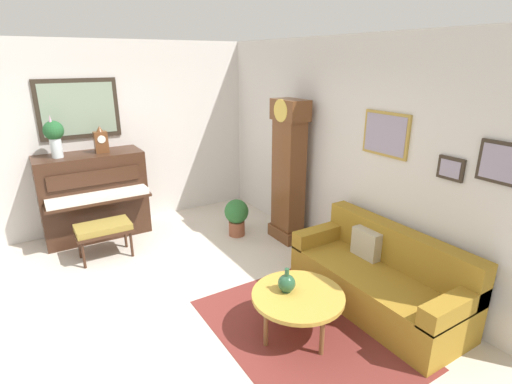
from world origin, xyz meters
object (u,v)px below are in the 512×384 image
object	(u,v)px
green_jug	(287,283)
couch	(379,279)
piano_bench	(103,229)
mantel_clock	(101,141)
potted_plant	(237,215)
grandfather_clock	(288,176)
piano	(94,195)
coffee_table	(298,297)
flower_vase	(54,135)

from	to	relation	value
green_jug	couch	bearing A→B (deg)	80.02
piano_bench	mantel_clock	world-z (taller)	mantel_clock
mantel_clock	potted_plant	world-z (taller)	mantel_clock
grandfather_clock	green_jug	distance (m)	2.12
mantel_clock	potted_plant	xyz separation A→B (m)	(1.09, 1.58, -1.10)
green_jug	potted_plant	xyz separation A→B (m)	(-2.15, 0.65, -0.19)
piano	couch	world-z (taller)	piano
piano_bench	coffee_table	size ratio (longest dim) A/B	0.80
grandfather_clock	mantel_clock	size ratio (longest dim) A/B	5.34
piano	flower_vase	xyz separation A→B (m)	(0.00, -0.39, 0.94)
piano_bench	mantel_clock	bearing A→B (deg)	162.33
piano	piano_bench	world-z (taller)	piano
piano	potted_plant	xyz separation A→B (m)	(1.09, 1.77, -0.31)
piano_bench	couch	size ratio (longest dim) A/B	0.37
piano_bench	mantel_clock	size ratio (longest dim) A/B	1.84
grandfather_clock	coffee_table	xyz separation A→B (m)	(1.77, -1.17, -0.57)
piano_bench	coffee_table	world-z (taller)	piano_bench
coffee_table	green_jug	bearing A→B (deg)	-147.27
mantel_clock	green_jug	distance (m)	3.49
couch	piano_bench	bearing A→B (deg)	-139.57
green_jug	piano	bearing A→B (deg)	-160.96
couch	grandfather_clock	bearing A→B (deg)	175.46
piano	flower_vase	world-z (taller)	flower_vase
coffee_table	flower_vase	xyz separation A→B (m)	(-3.34, -1.57, 1.17)
piano	coffee_table	world-z (taller)	piano
piano_bench	flower_vase	size ratio (longest dim) A/B	1.21
coffee_table	potted_plant	distance (m)	2.33
piano_bench	piano	bearing A→B (deg)	175.83
mantel_clock	green_jug	xyz separation A→B (m)	(3.24, 0.93, -0.91)
flower_vase	piano	bearing A→B (deg)	90.35
grandfather_clock	potted_plant	distance (m)	0.99
grandfather_clock	couch	xyz separation A→B (m)	(1.86, -0.15, -0.65)
piano_bench	coffee_table	bearing A→B (deg)	25.84
mantel_clock	green_jug	bearing A→B (deg)	15.98
couch	coffee_table	bearing A→B (deg)	-95.13
piano	grandfather_clock	bearing A→B (deg)	56.21
coffee_table	couch	bearing A→B (deg)	84.87
piano	mantel_clock	xyz separation A→B (m)	(0.00, 0.19, 0.79)
piano_bench	grandfather_clock	size ratio (longest dim) A/B	0.34
piano	green_jug	xyz separation A→B (m)	(3.24, 1.12, -0.12)
piano_bench	flower_vase	xyz separation A→B (m)	(-0.78, -0.33, 1.16)
grandfather_clock	green_jug	bearing A→B (deg)	-36.39
flower_vase	green_jug	world-z (taller)	flower_vase
potted_plant	piano	bearing A→B (deg)	-121.65
coffee_table	green_jug	world-z (taller)	green_jug
grandfather_clock	mantel_clock	xyz separation A→B (m)	(-1.57, -2.16, 0.46)
flower_vase	potted_plant	bearing A→B (deg)	63.23
coffee_table	mantel_clock	bearing A→B (deg)	-163.46
piano_bench	potted_plant	world-z (taller)	potted_plant
couch	green_jug	xyz separation A→B (m)	(-0.19, -1.08, 0.20)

